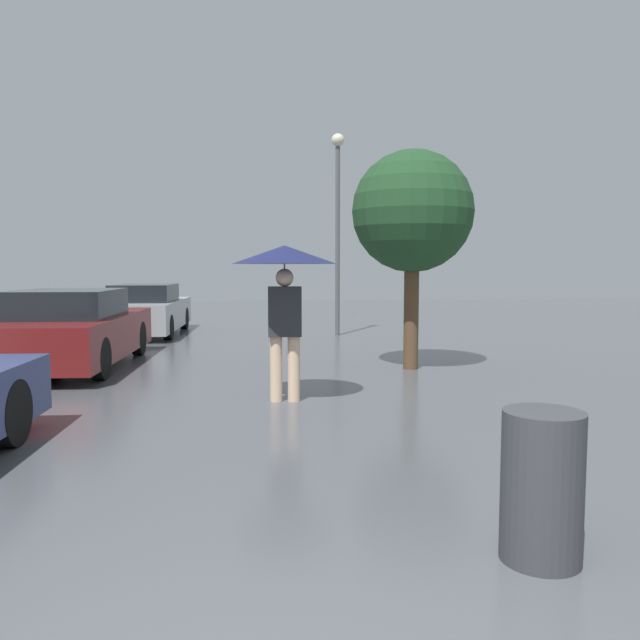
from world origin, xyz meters
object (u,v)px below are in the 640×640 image
parked_car_farthest (146,311)px  parked_car_middle (72,330)px  street_lamp (338,206)px  pedestrian (285,271)px  tree (412,213)px  trash_bin (542,486)px

parked_car_farthest → parked_car_middle: bearing=-92.5°
parked_car_middle → street_lamp: size_ratio=0.88×
pedestrian → tree: tree is taller
pedestrian → street_lamp: size_ratio=0.40×
tree → parked_car_middle: bearing=173.7°
parked_car_middle → trash_bin: 8.87m
trash_bin → tree: bearing=83.6°
street_lamp → parked_car_middle: bearing=-137.6°
parked_car_middle → tree: tree is taller
parked_car_farthest → tree: size_ratio=1.17×
parked_car_farthest → trash_bin: 13.35m
pedestrian → parked_car_farthest: 8.82m
tree → trash_bin: tree is taller
street_lamp → parked_car_farthest: bearing=173.1°
street_lamp → trash_bin: (-0.07, -11.92, -2.73)m
parked_car_middle → parked_car_farthest: bearing=87.5°
parked_car_middle → street_lamp: street_lamp is taller
tree → trash_bin: bearing=-96.4°
pedestrian → trash_bin: bearing=-72.5°
pedestrian → parked_car_middle: size_ratio=0.45×
parked_car_farthest → pedestrian: bearing=-67.8°
pedestrian → trash_bin: (1.38, -4.39, -1.20)m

